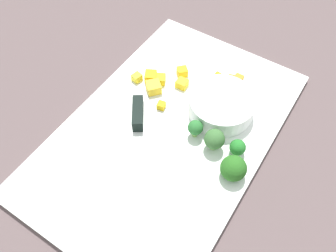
{
  "coord_description": "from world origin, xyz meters",
  "views": [
    {
      "loc": [
        0.27,
        0.17,
        0.48
      ],
      "look_at": [
        0.0,
        0.0,
        0.02
      ],
      "focal_mm": 37.31,
      "sensor_mm": 36.0,
      "label": 1
    }
  ],
  "objects": [
    {
      "name": "ground_plane",
      "position": [
        0.0,
        0.0,
        0.0
      ],
      "size": [
        4.0,
        4.0,
        0.0
      ],
      "primitive_type": "plane",
      "color": "#584949"
    },
    {
      "name": "cutting_board",
      "position": [
        0.0,
        0.0,
        0.01
      ],
      "size": [
        0.47,
        0.3,
        0.01
      ],
      "primitive_type": "cube",
      "color": "white",
      "rests_on": "ground_plane"
    },
    {
      "name": "prep_bowl",
      "position": [
        -0.08,
        0.05,
        0.03
      ],
      "size": [
        0.11,
        0.11,
        0.03
      ],
      "primitive_type": "cylinder",
      "color": "white",
      "rests_on": "cutting_board"
    },
    {
      "name": "chef_knife",
      "position": [
        0.07,
        -0.01,
        0.02
      ],
      "size": [
        0.28,
        0.2,
        0.02
      ],
      "rotation": [
        0.0,
        0.0,
        0.6
      ],
      "color": "silver",
      "rests_on": "cutting_board"
    },
    {
      "name": "carrot_dice_0",
      "position": [
        -0.16,
        0.05,
        0.02
      ],
      "size": [
        0.02,
        0.02,
        0.01
      ],
      "primitive_type": "cube",
      "rotation": [
        0.0,
        0.0,
        1.54
      ],
      "color": "orange",
      "rests_on": "cutting_board"
    },
    {
      "name": "carrot_dice_1",
      "position": [
        -0.14,
        0.02,
        0.02
      ],
      "size": [
        0.02,
        0.02,
        0.02
      ],
      "primitive_type": "cube",
      "rotation": [
        0.0,
        0.0,
        3.04
      ],
      "color": "orange",
      "rests_on": "cutting_board"
    },
    {
      "name": "carrot_dice_2",
      "position": [
        -0.15,
        0.04,
        0.02
      ],
      "size": [
        0.02,
        0.02,
        0.01
      ],
      "primitive_type": "cube",
      "rotation": [
        0.0,
        0.0,
        1.82
      ],
      "color": "orange",
      "rests_on": "cutting_board"
    },
    {
      "name": "pepper_dice_0",
      "position": [
        -0.06,
        -0.11,
        0.02
      ],
      "size": [
        0.02,
        0.02,
        0.01
      ],
      "primitive_type": "cube",
      "rotation": [
        0.0,
        0.0,
        1.35
      ],
      "color": "yellow",
      "rests_on": "cutting_board"
    },
    {
      "name": "pepper_dice_1",
      "position": [
        -0.12,
        -0.04,
        0.02
      ],
      "size": [
        0.02,
        0.02,
        0.02
      ],
      "primitive_type": "cube",
      "rotation": [
        0.0,
        0.0,
        2.38
      ],
      "color": "yellow",
      "rests_on": "cutting_board"
    },
    {
      "name": "pepper_dice_2",
      "position": [
        -0.06,
        -0.07,
        0.02
      ],
      "size": [
        0.03,
        0.03,
        0.02
      ],
      "primitive_type": "cube",
      "rotation": [
        0.0,
        0.0,
        2.42
      ],
      "color": "yellow",
      "rests_on": "cutting_board"
    },
    {
      "name": "pepper_dice_3",
      "position": [
        -0.08,
        -0.07,
        0.02
      ],
      "size": [
        0.03,
        0.03,
        0.01
      ],
      "primitive_type": "cube",
      "rotation": [
        0.0,
        0.0,
        0.47
      ],
      "color": "yellow",
      "rests_on": "cutting_board"
    },
    {
      "name": "pepper_dice_4",
      "position": [
        -0.09,
        -0.03,
        0.02
      ],
      "size": [
        0.02,
        0.02,
        0.01
      ],
      "primitive_type": "cube",
      "rotation": [
        0.0,
        0.0,
        1.61
      ],
      "color": "yellow",
      "rests_on": "cutting_board"
    },
    {
      "name": "pepper_dice_5",
      "position": [
        -0.03,
        -0.03,
        0.02
      ],
      "size": [
        0.01,
        0.01,
        0.01
      ],
      "primitive_type": "cube",
      "rotation": [
        0.0,
        0.0,
        1.76
      ],
      "color": "yellow",
      "rests_on": "cutting_board"
    },
    {
      "name": "pepper_dice_6",
      "position": [
        -0.07,
        -0.08,
        0.02
      ],
      "size": [
        0.03,
        0.03,
        0.02
      ],
      "primitive_type": "cube",
      "rotation": [
        0.0,
        0.0,
        2.06
      ],
      "color": "yellow",
      "rests_on": "cutting_board"
    },
    {
      "name": "broccoli_floret_0",
      "position": [
        -0.01,
        0.08,
        0.03
      ],
      "size": [
        0.03,
        0.03,
        0.04
      ],
      "color": "#84AF60",
      "rests_on": "cutting_board"
    },
    {
      "name": "broccoli_floret_1",
      "position": [
        0.02,
        0.12,
        0.03
      ],
      "size": [
        0.04,
        0.04,
        0.04
      ],
      "color": "#98B66D",
      "rests_on": "cutting_board"
    },
    {
      "name": "broccoli_floret_2",
      "position": [
        -0.01,
        0.04,
        0.03
      ],
      "size": [
        0.02,
        0.02,
        0.03
      ],
      "color": "#8AC159",
      "rests_on": "cutting_board"
    },
    {
      "name": "broccoli_floret_3",
      "position": [
        -0.02,
        0.11,
        0.03
      ],
      "size": [
        0.02,
        0.02,
        0.03
      ],
      "color": "#8BB454",
      "rests_on": "cutting_board"
    }
  ]
}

